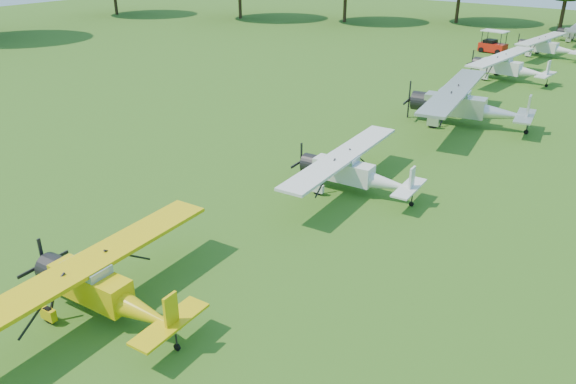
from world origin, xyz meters
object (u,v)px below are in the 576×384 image
at_px(aircraft_2, 100,286).
at_px(golf_cart, 492,45).
at_px(aircraft_6, 547,45).
at_px(aircraft_4, 465,103).
at_px(aircraft_5, 508,65).
at_px(aircraft_3, 352,170).

bearing_deg(aircraft_2, golf_cart, 90.63).
distance_m(aircraft_2, aircraft_6, 49.62).
relative_size(aircraft_2, aircraft_4, 0.80).
bearing_deg(aircraft_5, aircraft_2, -85.80).
relative_size(aircraft_3, aircraft_6, 0.97).
bearing_deg(aircraft_5, aircraft_6, 94.22).
bearing_deg(aircraft_4, aircraft_3, -101.19).
bearing_deg(golf_cart, aircraft_6, 15.53).
xyz_separation_m(aircraft_2, aircraft_4, (1.92, 24.88, 0.27)).
height_order(aircraft_2, golf_cart, golf_cart).
distance_m(aircraft_2, aircraft_3, 12.52).
relative_size(aircraft_5, golf_cart, 3.92).
xyz_separation_m(aircraft_5, golf_cart, (-4.66, 10.80, -0.48)).
bearing_deg(aircraft_6, aircraft_3, -82.05).
relative_size(aircraft_3, golf_cart, 3.54).
bearing_deg(aircraft_3, aircraft_6, 86.72).
relative_size(aircraft_4, aircraft_5, 1.16).
bearing_deg(golf_cart, aircraft_3, -74.08).
relative_size(aircraft_2, aircraft_3, 1.03).
relative_size(aircraft_2, aircraft_5, 0.93).
height_order(aircraft_3, aircraft_4, aircraft_4).
height_order(aircraft_4, aircraft_6, aircraft_4).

